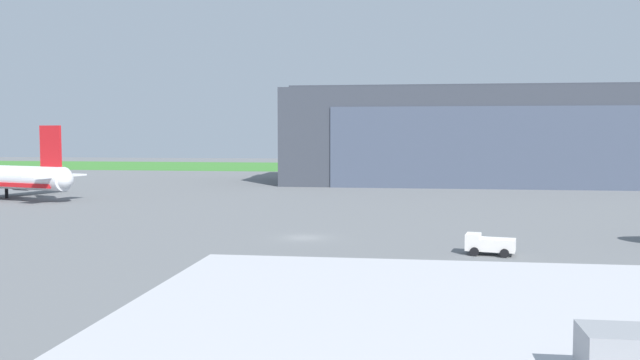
# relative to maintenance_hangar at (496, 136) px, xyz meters

# --- Properties ---
(ground_plane) EXTENTS (440.00, 440.00, 0.00)m
(ground_plane) POSITION_rel_maintenance_hangar_xyz_m (-29.90, -84.49, -10.62)
(ground_plane) COLOR slate
(grass_field_strip) EXTENTS (440.00, 56.00, 0.08)m
(grass_field_strip) POSITION_rel_maintenance_hangar_xyz_m (-29.90, 65.88, -10.58)
(grass_field_strip) COLOR #3C8030
(grass_field_strip) RESTS_ON ground_plane
(maintenance_hangar) EXTENTS (93.30, 33.88, 22.17)m
(maintenance_hangar) POSITION_rel_maintenance_hangar_xyz_m (0.00, 0.00, 0.00)
(maintenance_hangar) COLOR #383D47
(maintenance_hangar) RESTS_ON ground_plane
(fuel_bowser) EXTENTS (4.87, 3.25, 1.94)m
(fuel_bowser) POSITION_rel_maintenance_hangar_xyz_m (-10.98, -92.27, -9.60)
(fuel_bowser) COLOR white
(fuel_bowser) RESTS_ON ground_plane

